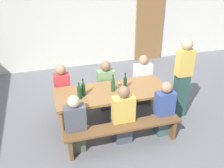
% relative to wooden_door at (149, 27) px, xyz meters
% --- Properties ---
extents(ground_plane, '(24.00, 24.00, 0.00)m').
position_rel_wooden_door_xyz_m(ground_plane, '(-2.12, -3.09, -1.05)').
color(ground_plane, slate).
extents(back_wall, '(14.00, 0.20, 3.20)m').
position_rel_wooden_door_xyz_m(back_wall, '(-2.12, 0.14, 0.55)').
color(back_wall, silver).
rests_on(back_wall, ground).
extents(wooden_door, '(0.90, 0.06, 2.10)m').
position_rel_wooden_door_xyz_m(wooden_door, '(0.00, 0.00, 0.00)').
color(wooden_door, olive).
rests_on(wooden_door, ground).
extents(tasting_table, '(2.22, 0.89, 0.75)m').
position_rel_wooden_door_xyz_m(tasting_table, '(-2.12, -3.09, -0.37)').
color(tasting_table, olive).
rests_on(tasting_table, ground).
extents(bench_near, '(2.12, 0.30, 0.45)m').
position_rel_wooden_door_xyz_m(bench_near, '(-2.12, -3.83, -0.69)').
color(bench_near, brown).
rests_on(bench_near, ground).
extents(bench_far, '(2.12, 0.30, 0.45)m').
position_rel_wooden_door_xyz_m(bench_far, '(-2.12, -2.34, -0.69)').
color(bench_far, brown).
rests_on(bench_far, ground).
extents(wine_bottle_0, '(0.07, 0.07, 0.33)m').
position_rel_wooden_door_xyz_m(wine_bottle_0, '(-1.84, -3.04, -0.18)').
color(wine_bottle_0, '#143319').
rests_on(wine_bottle_0, tasting_table).
extents(wine_bottle_1, '(0.08, 0.08, 0.34)m').
position_rel_wooden_door_xyz_m(wine_bottle_1, '(-2.10, -3.09, -0.17)').
color(wine_bottle_1, '#234C2D').
rests_on(wine_bottle_1, tasting_table).
extents(wine_bottle_2, '(0.08, 0.08, 0.33)m').
position_rel_wooden_door_xyz_m(wine_bottle_2, '(-2.78, -3.20, -0.17)').
color(wine_bottle_2, '#194723').
rests_on(wine_bottle_2, tasting_table).
extents(wine_bottle_3, '(0.08, 0.08, 0.34)m').
position_rel_wooden_door_xyz_m(wine_bottle_3, '(-2.68, -3.09, -0.17)').
color(wine_bottle_3, '#194723').
rests_on(wine_bottle_3, tasting_table).
extents(wine_glass_0, '(0.06, 0.06, 0.18)m').
position_rel_wooden_door_xyz_m(wine_glass_0, '(-1.92, -3.46, -0.18)').
color(wine_glass_0, silver).
rests_on(wine_glass_0, tasting_table).
extents(wine_glass_1, '(0.07, 0.07, 0.15)m').
position_rel_wooden_door_xyz_m(wine_glass_1, '(-1.95, -2.94, -0.19)').
color(wine_glass_1, silver).
rests_on(wine_glass_1, tasting_table).
extents(seated_guest_near_0, '(0.36, 0.24, 1.10)m').
position_rel_wooden_door_xyz_m(seated_guest_near_0, '(-2.94, -3.68, -0.52)').
color(seated_guest_near_0, '#505742').
rests_on(seated_guest_near_0, ground).
extents(seated_guest_near_1, '(0.40, 0.24, 1.14)m').
position_rel_wooden_door_xyz_m(seated_guest_near_1, '(-2.09, -3.68, -0.51)').
color(seated_guest_near_1, '#484D57').
rests_on(seated_guest_near_1, ground).
extents(seated_guest_near_2, '(0.36, 0.24, 1.11)m').
position_rel_wooden_door_xyz_m(seated_guest_near_2, '(-1.28, -3.68, -0.52)').
color(seated_guest_near_2, '#395858').
rests_on(seated_guest_near_2, ground).
extents(seated_guest_far_0, '(0.32, 0.24, 1.17)m').
position_rel_wooden_door_xyz_m(seated_guest_far_0, '(-3.02, -2.49, -0.48)').
color(seated_guest_far_0, '#4F3563').
rests_on(seated_guest_far_0, ground).
extents(seated_guest_far_1, '(0.37, 0.24, 1.13)m').
position_rel_wooden_door_xyz_m(seated_guest_far_1, '(-2.09, -2.49, -0.50)').
color(seated_guest_far_1, '#4F515E').
rests_on(seated_guest_far_1, ground).
extents(seated_guest_far_2, '(0.40, 0.24, 1.17)m').
position_rel_wooden_door_xyz_m(seated_guest_far_2, '(-1.23, -2.49, -0.49)').
color(seated_guest_far_2, '#413C35').
rests_on(seated_guest_far_2, ground).
extents(standing_host, '(0.32, 0.24, 1.69)m').
position_rel_wooden_door_xyz_m(standing_host, '(-0.65, -3.18, -0.21)').
color(standing_host, '#2A4A43').
rests_on(standing_host, ground).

